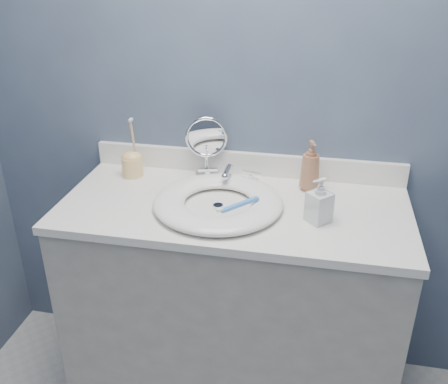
% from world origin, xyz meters
% --- Properties ---
extents(back_wall, '(2.20, 0.02, 2.40)m').
position_xyz_m(back_wall, '(0.00, 1.25, 1.20)').
color(back_wall, '#424D63').
rests_on(back_wall, ground).
extents(vanity_cabinet, '(1.20, 0.55, 0.85)m').
position_xyz_m(vanity_cabinet, '(0.00, 0.97, 0.42)').
color(vanity_cabinet, '#B2ADA3').
rests_on(vanity_cabinet, ground).
extents(countertop, '(1.22, 0.57, 0.03)m').
position_xyz_m(countertop, '(0.00, 0.97, 0.86)').
color(countertop, white).
rests_on(countertop, vanity_cabinet).
extents(backsplash, '(1.22, 0.02, 0.09)m').
position_xyz_m(backsplash, '(0.00, 1.24, 0.93)').
color(backsplash, white).
rests_on(backsplash, countertop).
extents(basin, '(0.45, 0.45, 0.04)m').
position_xyz_m(basin, '(-0.05, 0.94, 0.90)').
color(basin, white).
rests_on(basin, countertop).
extents(drain, '(0.04, 0.04, 0.01)m').
position_xyz_m(drain, '(-0.05, 0.94, 0.88)').
color(drain, silver).
rests_on(drain, countertop).
extents(faucet, '(0.25, 0.13, 0.07)m').
position_xyz_m(faucet, '(-0.05, 1.14, 0.91)').
color(faucet, silver).
rests_on(faucet, countertop).
extents(makeup_mirror, '(0.16, 0.09, 0.24)m').
position_xyz_m(makeup_mirror, '(-0.15, 1.20, 1.01)').
color(makeup_mirror, silver).
rests_on(makeup_mirror, countertop).
extents(soap_bottle_amber, '(0.09, 0.09, 0.19)m').
position_xyz_m(soap_bottle_amber, '(0.25, 1.15, 0.97)').
color(soap_bottle_amber, '#996245').
rests_on(soap_bottle_amber, countertop).
extents(soap_bottle_clear, '(0.10, 0.10, 0.15)m').
position_xyz_m(soap_bottle_clear, '(0.29, 0.91, 0.96)').
color(soap_bottle_clear, silver).
rests_on(soap_bottle_clear, countertop).
extents(toothbrush_holder, '(0.08, 0.08, 0.24)m').
position_xyz_m(toothbrush_holder, '(-0.43, 1.14, 0.93)').
color(toothbrush_holder, '#FACD7D').
rests_on(toothbrush_holder, countertop).
extents(toothbrush_lying, '(0.12, 0.14, 0.02)m').
position_xyz_m(toothbrush_lying, '(0.03, 0.89, 0.92)').
color(toothbrush_lying, '#3E88DD').
rests_on(toothbrush_lying, basin).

